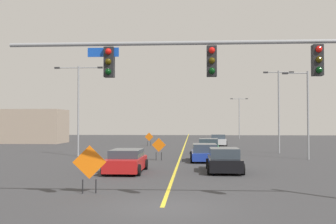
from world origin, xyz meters
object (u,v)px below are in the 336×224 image
at_px(construction_sign_left_shoulder, 159,146).
at_px(car_black_distant, 224,161).
at_px(street_lamp_far_right, 306,110).
at_px(car_blue_near, 205,153).
at_px(car_green_far, 209,146).
at_px(street_lamp_far_left, 239,114).
at_px(street_lamp_near_right, 78,102).
at_px(car_red_passing, 126,161).
at_px(street_lamp_near_left, 279,105).
at_px(construction_sign_median_near, 149,138).
at_px(traffic_signal_assembly, 265,69).
at_px(construction_sign_median_far, 89,164).
at_px(car_silver_approaching, 218,140).

relative_size(construction_sign_left_shoulder, car_black_distant, 0.40).
height_order(street_lamp_far_right, car_blue_near, street_lamp_far_right).
bearing_deg(car_black_distant, car_green_far, 91.46).
height_order(street_lamp_far_left, construction_sign_left_shoulder, street_lamp_far_left).
distance_m(street_lamp_near_right, car_red_passing, 13.18).
bearing_deg(street_lamp_near_left, street_lamp_far_left, 89.41).
bearing_deg(car_green_far, street_lamp_near_right, -161.58).
distance_m(construction_sign_median_near, car_green_far, 13.82).
xyz_separation_m(traffic_signal_assembly, construction_sign_median_near, (-7.95, 36.29, -3.68)).
bearing_deg(car_red_passing, street_lamp_far_left, 76.25).
height_order(street_lamp_far_right, car_green_far, street_lamp_far_right).
bearing_deg(car_red_passing, street_lamp_near_left, 51.85).
height_order(street_lamp_far_left, street_lamp_far_right, street_lamp_far_left).
bearing_deg(traffic_signal_assembly, street_lamp_far_left, 84.21).
bearing_deg(traffic_signal_assembly, street_lamp_far_right, 70.63).
height_order(street_lamp_far_right, construction_sign_median_far, street_lamp_far_right).
xyz_separation_m(street_lamp_far_right, car_green_far, (-7.48, 5.82, -3.26)).
relative_size(construction_sign_left_shoulder, car_silver_approaching, 0.42).
xyz_separation_m(street_lamp_near_left, car_black_distant, (-6.40, -14.88, -4.00)).
bearing_deg(car_black_distant, construction_sign_median_far, -128.65).
xyz_separation_m(street_lamp_near_left, construction_sign_median_near, (-13.76, 11.18, -3.61)).
bearing_deg(street_lamp_near_right, car_silver_approaching, 52.83).
xyz_separation_m(street_lamp_far_right, construction_sign_left_shoulder, (-11.61, -1.45, -2.85)).
distance_m(street_lamp_near_left, car_black_distant, 16.69).
xyz_separation_m(street_lamp_near_right, car_red_passing, (6.09, -10.94, -4.10)).
distance_m(street_lamp_far_right, car_blue_near, 8.95).
distance_m(street_lamp_near_right, car_black_distant, 16.25).
xyz_separation_m(construction_sign_median_far, construction_sign_median_near, (-1.24, 33.72, -0.16)).
distance_m(construction_sign_median_far, car_red_passing, 7.07).
xyz_separation_m(construction_sign_left_shoulder, car_green_far, (4.13, 7.26, -0.41)).
bearing_deg(car_silver_approaching, traffic_signal_assembly, -91.20).
bearing_deg(street_lamp_far_right, car_blue_near, -166.63).
bearing_deg(street_lamp_near_right, construction_sign_median_far, -72.31).
bearing_deg(car_black_distant, traffic_signal_assembly, -86.68).
height_order(construction_sign_median_far, car_green_far, construction_sign_median_far).
bearing_deg(car_blue_near, street_lamp_far_right, 13.37).
distance_m(car_black_distant, car_green_far, 14.16).
height_order(street_lamp_near_left, car_black_distant, street_lamp_near_left).
bearing_deg(construction_sign_median_far, car_silver_approaching, 78.04).
bearing_deg(construction_sign_median_far, street_lamp_near_right, 107.69).
bearing_deg(construction_sign_median_far, street_lamp_near_left, 60.94).
relative_size(street_lamp_far_right, construction_sign_median_near, 4.16).
distance_m(street_lamp_far_right, street_lamp_near_left, 6.62).
height_order(construction_sign_median_far, car_red_passing, construction_sign_median_far).
xyz_separation_m(street_lamp_near_right, construction_sign_median_near, (4.50, 15.74, -3.70)).
relative_size(car_red_passing, car_blue_near, 1.00).
distance_m(street_lamp_far_left, street_lamp_near_left, 35.77).
bearing_deg(car_silver_approaching, construction_sign_left_shoulder, -105.71).
relative_size(construction_sign_median_near, car_silver_approaching, 0.41).
height_order(construction_sign_left_shoulder, car_silver_approaching, construction_sign_left_shoulder).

